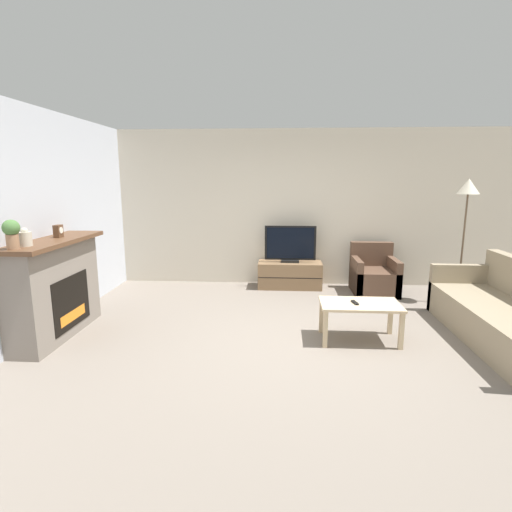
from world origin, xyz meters
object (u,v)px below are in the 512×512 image
at_px(tv, 290,245).
at_px(fireplace, 55,288).
at_px(mantel_vase_left, 25,238).
at_px(armchair, 374,276).
at_px(coffee_table, 360,309).
at_px(potted_plant, 12,232).
at_px(couch, 511,319).
at_px(floor_lamp, 468,197).
at_px(mantel_clock, 58,231).
at_px(tv_stand, 290,275).
at_px(remote, 355,302).

bearing_deg(tv, fireplace, -140.40).
relative_size(mantel_vase_left, armchair, 0.24).
relative_size(fireplace, coffee_table, 1.71).
xyz_separation_m(potted_plant, couch, (5.29, 0.77, -1.06)).
bearing_deg(floor_lamp, couch, -92.34).
relative_size(coffee_table, couch, 0.39).
bearing_deg(mantel_vase_left, floor_lamp, 21.39).
height_order(mantel_clock, potted_plant, potted_plant).
bearing_deg(armchair, mantel_clock, -154.78).
height_order(fireplace, mantel_vase_left, mantel_vase_left).
relative_size(mantel_vase_left, tv_stand, 0.18).
relative_size(mantel_clock, couch, 0.06).
distance_m(fireplace, tv_stand, 3.69).
bearing_deg(couch, floor_lamp, 87.66).
relative_size(tv, armchair, 1.09).
xyz_separation_m(coffee_table, floor_lamp, (1.77, 1.55, 1.22)).
xyz_separation_m(potted_plant, tv_stand, (2.81, 3.01, -1.12)).
bearing_deg(mantel_clock, coffee_table, -1.26).
bearing_deg(potted_plant, floor_lamp, 23.18).
height_order(tv_stand, coffee_table, coffee_table).
relative_size(potted_plant, armchair, 0.37).
distance_m(fireplace, armchair, 4.73).
distance_m(fireplace, potted_plant, 1.00).
relative_size(fireplace, couch, 0.66).
relative_size(mantel_vase_left, mantel_clock, 1.30).
relative_size(mantel_clock, remote, 0.97).
distance_m(fireplace, tv, 3.67).
xyz_separation_m(potted_plant, remote, (3.51, 0.73, -0.88)).
xyz_separation_m(armchair, coffee_table, (-0.62, -2.05, 0.12)).
height_order(potted_plant, floor_lamp, floor_lamp).
xyz_separation_m(mantel_clock, couch, (5.29, -0.05, -0.96)).
distance_m(tv_stand, couch, 3.34).
bearing_deg(tv, armchair, -8.53).
height_order(mantel_clock, floor_lamp, floor_lamp).
bearing_deg(fireplace, floor_lamp, 16.86).
bearing_deg(mantel_vase_left, tv_stand, 44.99).
xyz_separation_m(mantel_vase_left, potted_plant, (0.00, -0.20, 0.09)).
xyz_separation_m(tv_stand, couch, (2.48, -2.24, 0.07)).
bearing_deg(remote, mantel_clock, 166.05).
relative_size(tv, coffee_table, 0.96).
distance_m(remote, floor_lamp, 2.67).
bearing_deg(potted_plant, remote, 11.69).
bearing_deg(floor_lamp, coffee_table, -138.86).
relative_size(mantel_clock, floor_lamp, 0.08).
height_order(mantel_vase_left, coffee_table, mantel_vase_left).
bearing_deg(couch, tv_stand, 137.94).
bearing_deg(mantel_clock, potted_plant, -90.05).
bearing_deg(coffee_table, remote, -167.13).
relative_size(fireplace, tv_stand, 1.44).
height_order(remote, couch, couch).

